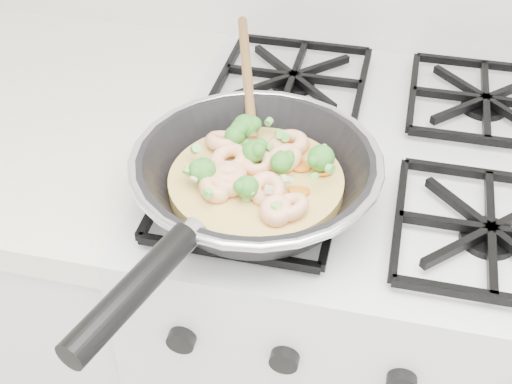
# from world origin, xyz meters

# --- Properties ---
(stove) EXTENTS (0.60, 0.60, 0.92)m
(stove) POSITION_xyz_m (0.00, 1.70, 0.46)
(stove) COLOR silver
(stove) RESTS_ON ground
(skillet) EXTENTS (0.31, 0.63, 0.09)m
(skillet) POSITION_xyz_m (-0.14, 1.54, 0.96)
(skillet) COLOR black
(skillet) RESTS_ON stove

